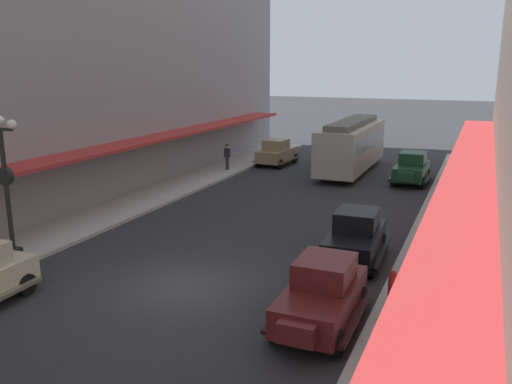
% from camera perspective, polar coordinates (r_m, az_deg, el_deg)
% --- Properties ---
extents(ground_plane, '(200.00, 200.00, 0.00)m').
position_cam_1_polar(ground_plane, '(17.51, -7.89, -10.00)').
color(ground_plane, '#2D2D30').
extents(sidewalk_left, '(3.00, 60.00, 0.15)m').
position_cam_1_polar(sidewalk_left, '(22.10, -24.91, -5.91)').
color(sidewalk_left, '#B7B5AD').
rests_on(sidewalk_left, ground).
extents(sidewalk_right, '(3.00, 60.00, 0.15)m').
position_cam_1_polar(sidewalk_right, '(15.33, 17.69, -13.80)').
color(sidewalk_right, '#B7B5AD').
rests_on(sidewalk_right, ground).
extents(parked_car_0, '(2.17, 4.27, 1.84)m').
position_cam_1_polar(parked_car_0, '(14.74, 7.09, -10.62)').
color(parked_car_0, '#591919').
rests_on(parked_car_0, ground).
extents(parked_car_1, '(2.30, 4.32, 1.84)m').
position_cam_1_polar(parked_car_1, '(37.67, 2.28, 4.34)').
color(parked_car_1, '#997F5B').
rests_on(parked_car_1, ground).
extents(parked_car_2, '(2.31, 4.32, 1.84)m').
position_cam_1_polar(parked_car_2, '(19.51, 10.58, -4.64)').
color(parked_car_2, black).
rests_on(parked_car_2, ground).
extents(parked_car_4, '(2.20, 4.28, 1.84)m').
position_cam_1_polar(parked_car_4, '(33.20, 16.36, 2.55)').
color(parked_car_4, '#193D23').
rests_on(parked_car_4, ground).
extents(streetcar, '(2.56, 9.61, 3.46)m').
position_cam_1_polar(streetcar, '(35.48, 10.21, 5.13)').
color(streetcar, '#ADA899').
rests_on(streetcar, ground).
extents(lamp_post_with_clock, '(1.42, 0.44, 5.16)m').
position_cam_1_polar(lamp_post_with_clock, '(20.06, -25.23, 0.83)').
color(lamp_post_with_clock, black).
rests_on(lamp_post_with_clock, sidewalk_left).
extents(fire_hydrant, '(0.24, 0.24, 0.82)m').
position_cam_1_polar(fire_hydrant, '(16.66, 14.41, -9.47)').
color(fire_hydrant, '#B21E19').
rests_on(fire_hydrant, sidewalk_right).
extents(pedestrian_0, '(0.36, 0.28, 1.67)m').
position_cam_1_polar(pedestrian_0, '(30.42, 20.60, 1.39)').
color(pedestrian_0, '#2D2D33').
rests_on(pedestrian_0, sidewalk_right).
extents(pedestrian_1, '(0.36, 0.28, 1.67)m').
position_cam_1_polar(pedestrian_1, '(11.52, 20.16, -18.39)').
color(pedestrian_1, '#2D2D33').
rests_on(pedestrian_1, sidewalk_right).
extents(pedestrian_2, '(0.36, 0.24, 1.64)m').
position_cam_1_polar(pedestrian_2, '(33.68, 21.23, 2.40)').
color(pedestrian_2, slate).
rests_on(pedestrian_2, sidewalk_right).
extents(pedestrian_3, '(0.36, 0.28, 1.67)m').
position_cam_1_polar(pedestrian_3, '(35.19, -3.12, 3.79)').
color(pedestrian_3, '#2D2D33').
rests_on(pedestrian_3, sidewalk_left).
extents(pedestrian_4, '(0.36, 0.28, 1.67)m').
position_cam_1_polar(pedestrian_4, '(25.14, 20.38, -1.00)').
color(pedestrian_4, '#4C4238').
rests_on(pedestrian_4, sidewalk_right).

